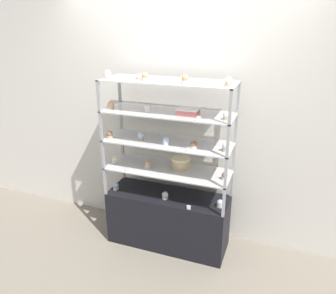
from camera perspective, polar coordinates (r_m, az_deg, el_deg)
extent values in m
plane|color=gray|center=(3.63, 0.00, -16.20)|extent=(20.00, 20.00, 0.00)
cube|color=silver|center=(3.35, 2.13, 5.51)|extent=(8.00, 0.05, 2.60)
cube|color=black|center=(3.46, 0.00, -12.44)|extent=(1.21, 0.42, 0.57)
cube|color=#99999E|center=(3.64, -7.73, -3.25)|extent=(0.02, 0.02, 0.29)
cube|color=#99999E|center=(3.29, 11.04, -6.17)|extent=(0.02, 0.02, 0.29)
cube|color=#99999E|center=(3.32, -10.92, -5.86)|extent=(0.02, 0.02, 0.29)
cube|color=#99999E|center=(2.94, 9.68, -9.52)|extent=(0.02, 0.02, 0.29)
cube|color=silver|center=(3.19, 0.00, -3.94)|extent=(1.21, 0.42, 0.01)
cube|color=#99999E|center=(3.53, -7.95, 0.98)|extent=(0.02, 0.02, 0.29)
cube|color=#99999E|center=(3.17, 11.39, -1.57)|extent=(0.02, 0.02, 0.29)
cube|color=#99999E|center=(3.21, -11.26, -1.30)|extent=(0.02, 0.02, 0.29)
cube|color=#99999E|center=(2.81, 10.03, -4.49)|extent=(0.02, 0.02, 0.29)
cube|color=silver|center=(3.08, 0.00, 0.89)|extent=(1.21, 0.42, 0.01)
cube|color=#99999E|center=(3.44, -8.19, 5.45)|extent=(0.02, 0.02, 0.29)
cube|color=#99999E|center=(3.08, 11.77, 3.34)|extent=(0.02, 0.02, 0.29)
cube|color=#99999E|center=(3.11, -11.63, 3.57)|extent=(0.02, 0.02, 0.29)
cube|color=#99999E|center=(2.70, 10.40, 0.98)|extent=(0.02, 0.02, 0.29)
cube|color=silver|center=(2.99, 0.00, 6.03)|extent=(1.21, 0.42, 0.01)
cube|color=#99999E|center=(3.38, -8.44, 10.11)|extent=(0.02, 0.02, 0.29)
cube|color=#99999E|center=(3.00, 12.17, 8.53)|extent=(0.02, 0.02, 0.29)
cube|color=#99999E|center=(3.04, -12.02, 8.70)|extent=(0.02, 0.02, 0.29)
cube|color=#99999E|center=(2.62, 10.81, 6.85)|extent=(0.02, 0.02, 0.29)
cube|color=silver|center=(2.93, 0.00, 11.42)|extent=(1.21, 0.42, 0.01)
cylinder|color=#DBBC84|center=(3.20, 2.23, -2.90)|extent=(0.18, 0.18, 0.09)
cylinder|color=#F4EAB2|center=(3.18, 2.24, -2.03)|extent=(0.18, 0.18, 0.02)
cube|color=#C66660|center=(2.89, 3.55, 6.06)|extent=(0.18, 0.14, 0.05)
cube|color=white|center=(2.88, 3.56, 6.62)|extent=(0.18, 0.15, 0.01)
cylinder|color=beige|center=(3.45, -9.06, -7.08)|extent=(0.06, 0.06, 0.03)
sphere|color=silver|center=(3.44, -9.09, -6.63)|extent=(0.06, 0.06, 0.06)
cylinder|color=#CCB28C|center=(3.24, -0.52, -8.77)|extent=(0.06, 0.06, 0.03)
sphere|color=white|center=(3.23, -0.52, -8.30)|extent=(0.06, 0.06, 0.06)
cylinder|color=beige|center=(3.15, 9.01, -10.03)|extent=(0.06, 0.06, 0.03)
sphere|color=silver|center=(3.13, 9.05, -9.56)|extent=(0.06, 0.06, 0.06)
cube|color=white|center=(3.07, 3.63, -10.45)|extent=(0.04, 0.00, 0.04)
cylinder|color=white|center=(3.35, -9.24, -2.54)|extent=(0.05, 0.05, 0.03)
sphere|color=#F4EAB2|center=(3.34, -9.27, -2.07)|extent=(0.06, 0.06, 0.06)
cylinder|color=beige|center=(3.21, -3.56, -3.37)|extent=(0.05, 0.05, 0.03)
sphere|color=#E5996B|center=(3.20, -3.57, -2.88)|extent=(0.06, 0.06, 0.06)
cylinder|color=white|center=(3.02, 9.80, -5.35)|extent=(0.05, 0.05, 0.03)
sphere|color=#8C5B42|center=(3.00, 9.83, -4.84)|extent=(0.06, 0.06, 0.06)
cube|color=white|center=(3.14, -6.99, -3.92)|extent=(0.04, 0.00, 0.04)
cylinder|color=#CCB28C|center=(3.21, -10.12, 1.75)|extent=(0.06, 0.06, 0.03)
sphere|color=#8C5B42|center=(3.20, -10.15, 2.26)|extent=(0.06, 0.06, 0.06)
cylinder|color=#CCB28C|center=(3.13, -4.76, 1.54)|extent=(0.06, 0.06, 0.03)
sphere|color=silver|center=(3.12, -4.78, 2.06)|extent=(0.06, 0.06, 0.06)
cylinder|color=white|center=(2.99, -0.38, 0.63)|extent=(0.06, 0.06, 0.03)
sphere|color=silver|center=(2.98, -0.38, 1.17)|extent=(0.06, 0.06, 0.06)
cylinder|color=white|center=(2.91, 4.52, -0.01)|extent=(0.06, 0.06, 0.03)
sphere|color=#8C5B42|center=(2.90, 4.54, 0.55)|extent=(0.06, 0.06, 0.06)
cylinder|color=#CCB28C|center=(2.88, 9.94, -0.47)|extent=(0.06, 0.06, 0.03)
sphere|color=silver|center=(2.87, 9.98, 0.09)|extent=(0.06, 0.06, 0.06)
cube|color=white|center=(2.82, 3.63, -0.46)|extent=(0.04, 0.00, 0.04)
cylinder|color=#CCB28C|center=(3.15, -9.89, 6.82)|extent=(0.06, 0.06, 0.02)
sphere|color=#E5996B|center=(3.14, -9.92, 7.33)|extent=(0.06, 0.06, 0.06)
cylinder|color=white|center=(3.00, -3.55, 6.37)|extent=(0.06, 0.06, 0.02)
sphere|color=silver|center=(2.99, -3.56, 6.91)|extent=(0.06, 0.06, 0.06)
cylinder|color=#CCB28C|center=(2.78, 10.16, 4.92)|extent=(0.06, 0.06, 0.02)
sphere|color=white|center=(2.77, 10.20, 5.50)|extent=(0.06, 0.06, 0.06)
cube|color=white|center=(2.71, 5.36, 4.96)|extent=(0.04, 0.00, 0.04)
cylinder|color=beige|center=(3.08, -10.41, 11.93)|extent=(0.06, 0.06, 0.03)
sphere|color=#F4EAB2|center=(3.07, -10.45, 12.51)|extent=(0.06, 0.06, 0.06)
cylinder|color=beige|center=(2.90, -4.04, 11.68)|extent=(0.06, 0.06, 0.03)
sphere|color=#E5996B|center=(2.90, -4.06, 12.29)|extent=(0.06, 0.06, 0.06)
cylinder|color=beige|center=(2.76, 2.97, 11.24)|extent=(0.06, 0.06, 0.03)
sphere|color=#E5996B|center=(2.76, 2.99, 11.88)|extent=(0.06, 0.06, 0.06)
cylinder|color=#CCB28C|center=(2.70, 10.48, 10.69)|extent=(0.06, 0.06, 0.03)
sphere|color=white|center=(2.69, 10.53, 11.35)|extent=(0.06, 0.06, 0.06)
cube|color=white|center=(2.79, -3.52, 11.49)|extent=(0.04, 0.00, 0.04)
torus|color=#EFE5CC|center=(3.04, -4.62, 12.14)|extent=(0.12, 0.12, 0.03)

